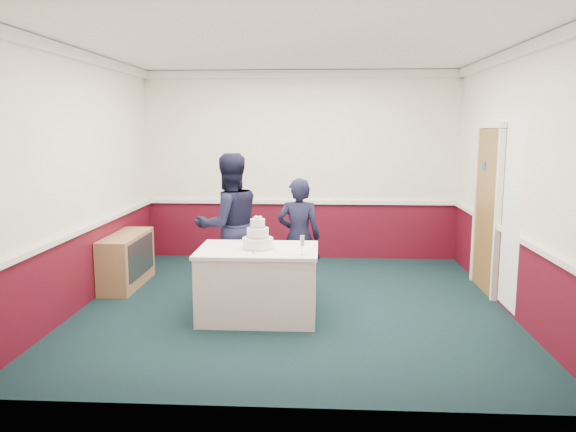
# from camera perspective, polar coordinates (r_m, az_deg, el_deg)

# --- Properties ---
(ground) EXTENTS (5.00, 5.00, 0.00)m
(ground) POSITION_cam_1_polar(r_m,az_deg,el_deg) (6.83, 0.55, -9.02)
(ground) COLOR #11282B
(ground) RESTS_ON ground
(room_shell) EXTENTS (5.00, 5.00, 3.00)m
(room_shell) POSITION_cam_1_polar(r_m,az_deg,el_deg) (7.10, 1.45, 7.81)
(room_shell) COLOR white
(room_shell) RESTS_ON ground
(sideboard) EXTENTS (0.41, 1.20, 0.70)m
(sideboard) POSITION_cam_1_polar(r_m,az_deg,el_deg) (7.86, -16.06, -4.32)
(sideboard) COLOR #9C7C4B
(sideboard) RESTS_ON ground
(cake_table) EXTENTS (1.32, 0.92, 0.79)m
(cake_table) POSITION_cam_1_polar(r_m,az_deg,el_deg) (6.31, -3.05, -6.76)
(cake_table) COLOR white
(cake_table) RESTS_ON ground
(wedding_cake) EXTENTS (0.35, 0.35, 0.36)m
(wedding_cake) POSITION_cam_1_polar(r_m,az_deg,el_deg) (6.19, -3.09, -2.31)
(wedding_cake) COLOR white
(wedding_cake) RESTS_ON cake_table
(cake_knife) EXTENTS (0.07, 0.22, 0.00)m
(cake_knife) POSITION_cam_1_polar(r_m,az_deg,el_deg) (6.03, -3.57, -3.68)
(cake_knife) COLOR silver
(cake_knife) RESTS_ON cake_table
(champagne_flute) EXTENTS (0.05, 0.05, 0.21)m
(champagne_flute) POSITION_cam_1_polar(r_m,az_deg,el_deg) (5.88, 1.46, -2.64)
(champagne_flute) COLOR silver
(champagne_flute) RESTS_ON cake_table
(person_man) EXTENTS (1.10, 1.03, 1.80)m
(person_man) POSITION_cam_1_polar(r_m,az_deg,el_deg) (7.03, -6.00, -0.97)
(person_man) COLOR black
(person_man) RESTS_ON ground
(person_woman) EXTENTS (0.56, 0.37, 1.50)m
(person_woman) POSITION_cam_1_polar(r_m,az_deg,el_deg) (7.05, 1.11, -2.16)
(person_woman) COLOR black
(person_woman) RESTS_ON ground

